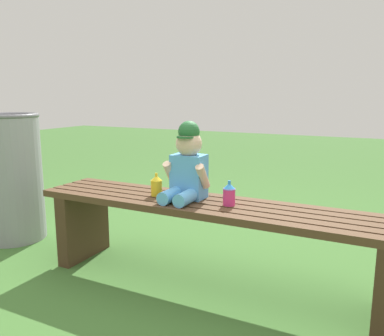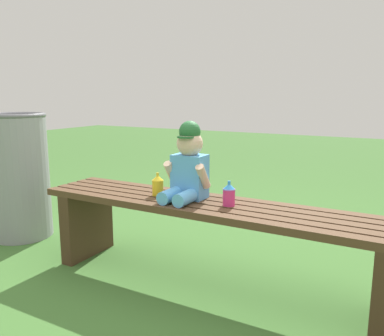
# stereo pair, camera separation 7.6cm
# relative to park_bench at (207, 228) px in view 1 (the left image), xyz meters

# --- Properties ---
(ground_plane) EXTENTS (16.00, 16.00, 0.00)m
(ground_plane) POSITION_rel_park_bench_xyz_m (0.00, -0.00, -0.31)
(ground_plane) COLOR #3D6B2D
(park_bench) EXTENTS (1.89, 0.37, 0.45)m
(park_bench) POSITION_rel_park_bench_xyz_m (0.00, 0.00, 0.00)
(park_bench) COLOR #513823
(park_bench) RESTS_ON ground_plane
(child_figure) EXTENTS (0.23, 0.27, 0.40)m
(child_figure) POSITION_rel_park_bench_xyz_m (-0.13, 0.02, 0.31)
(child_figure) COLOR #59A5E5
(child_figure) RESTS_ON park_bench
(sippy_cup_left) EXTENTS (0.06, 0.06, 0.12)m
(sippy_cup_left) POSITION_rel_park_bench_xyz_m (-0.30, -0.00, 0.20)
(sippy_cup_left) COLOR yellow
(sippy_cup_left) RESTS_ON park_bench
(sippy_cup_right) EXTENTS (0.06, 0.06, 0.12)m
(sippy_cup_right) POSITION_rel_park_bench_xyz_m (0.12, -0.00, 0.20)
(sippy_cup_right) COLOR #E5337F
(sippy_cup_right) RESTS_ON park_bench
(trash_bin) EXTENTS (0.41, 0.41, 0.86)m
(trash_bin) POSITION_rel_park_bench_xyz_m (-1.48, 0.03, 0.12)
(trash_bin) COLOR gray
(trash_bin) RESTS_ON ground_plane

